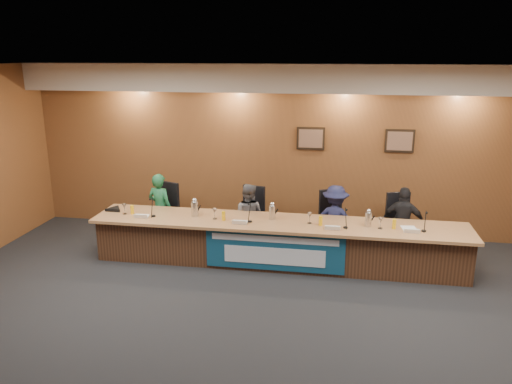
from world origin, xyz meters
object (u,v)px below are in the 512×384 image
office_chair_c (335,225)px  office_chair_d (402,229)px  banner (274,251)px  panelist_b (248,216)px  dais_body (278,243)px  office_chair_b (249,221)px  carafe_right (368,219)px  speakerphone (114,209)px  panelist_a (160,209)px  carafe_mid (272,212)px  office_chair_a (163,216)px  panelist_c (335,220)px  panelist_d (403,223)px  carafe_left (195,209)px

office_chair_c → office_chair_d: same height
banner → panelist_b: bearing=121.3°
dais_body → panelist_b: panelist_b is taller
office_chair_b → carafe_right: 2.20m
speakerphone → panelist_b: bearing=13.5°
panelist_a → speakerphone: panelist_a is taller
carafe_mid → panelist_b: bearing=133.4°
office_chair_a → panelist_b: bearing=17.4°
panelist_a → panelist_c: bearing=-165.6°
panelist_c → office_chair_a: 3.15m
dais_body → office_chair_b: (-0.61, 0.68, 0.13)m
office_chair_c → carafe_mid: (-1.02, -0.63, 0.39)m
dais_body → office_chair_d: bearing=18.4°
office_chair_c → office_chair_d: size_ratio=1.00×
office_chair_a → office_chair_b: size_ratio=1.00×
office_chair_a → speakerphone: (-0.63, -0.64, 0.30)m
panelist_a → carafe_right: (3.67, -0.63, 0.21)m
panelist_b → office_chair_c: size_ratio=2.48×
panelist_c → carafe_mid: panelist_c is taller
office_chair_c → carafe_right: 0.97m
speakerphone → dais_body: bearing=-0.8°
dais_body → panelist_d: size_ratio=4.82×
panelist_a → office_chair_c: 3.15m
panelist_c → office_chair_c: bearing=-81.2°
office_chair_d → dais_body: bearing=179.5°
speakerphone → carafe_mid: bearing=0.2°
office_chair_a → office_chair_d: same height
carafe_right → office_chair_b: bearing=160.4°
carafe_right → speakerphone: 4.29m
office_chair_b → carafe_left: (-0.79, -0.70, 0.40)m
panelist_b → panelist_c: 1.52m
office_chair_a → office_chair_d: 4.28m
dais_body → office_chair_a: size_ratio=12.50×
panelist_d → office_chair_c: 1.15m
office_chair_b → carafe_left: 1.13m
panelist_b → office_chair_a: size_ratio=2.48×
panelist_c → panelist_a: bearing=8.8°
carafe_left → carafe_right: carafe_left is taller
panelist_d → speakerphone: size_ratio=3.89×
panelist_c → office_chair_c: panelist_c is taller
dais_body → panelist_c: bearing=32.5°
banner → panelist_c: 1.37m
office_chair_a → office_chair_c: same height
panelist_d → panelist_a: bearing=10.5°
panelist_a → office_chair_c: size_ratio=2.72×
carafe_mid → speakerphone: size_ratio=0.73×
panelist_d → carafe_mid: size_ratio=5.34×
office_chair_d → carafe_right: (-0.61, -0.73, 0.39)m
office_chair_c → office_chair_b: bearing=155.5°
office_chair_b → panelist_a: bearing=-162.3°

